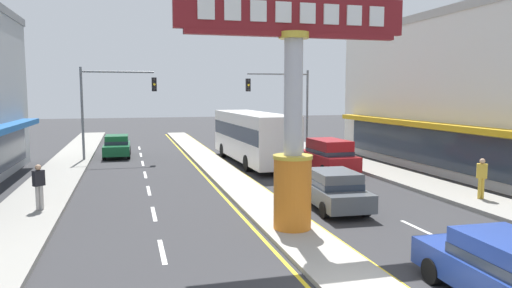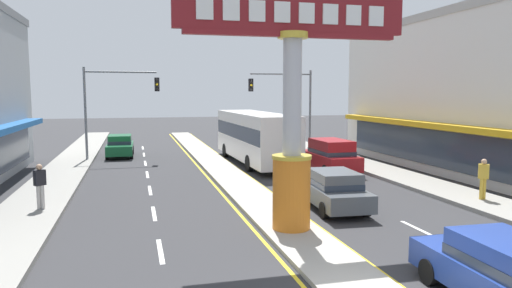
% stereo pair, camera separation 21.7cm
% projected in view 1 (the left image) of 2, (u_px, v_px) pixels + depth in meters
% --- Properties ---
extents(median_strip, '(1.89, 52.00, 0.14)m').
position_uv_depth(median_strip, '(220.00, 170.00, 27.34)').
color(median_strip, '#A39E93').
rests_on(median_strip, ground).
extents(sidewalk_left, '(2.53, 60.00, 0.18)m').
position_uv_depth(sidewalk_left, '(51.00, 184.00, 23.12)').
color(sidewalk_left, gray).
rests_on(sidewalk_left, ground).
extents(sidewalk_right, '(2.53, 60.00, 0.18)m').
position_uv_depth(sidewalk_right, '(374.00, 169.00, 27.72)').
color(sidewalk_right, gray).
rests_on(sidewalk_right, ground).
extents(lane_markings, '(8.63, 52.00, 0.01)m').
position_uv_depth(lane_markings, '(225.00, 175.00, 26.05)').
color(lane_markings, silver).
rests_on(lane_markings, ground).
extents(district_sign, '(7.48, 1.29, 7.59)m').
position_uv_depth(district_sign, '(293.00, 110.00, 15.03)').
color(district_sign, orange).
rests_on(district_sign, median_strip).
extents(storefront_right, '(8.40, 19.54, 9.07)m').
position_uv_depth(storefront_right, '(473.00, 93.00, 28.25)').
color(storefront_right, silver).
rests_on(storefront_right, ground).
extents(traffic_light_left_side, '(4.86, 0.46, 6.20)m').
position_uv_depth(traffic_light_left_side, '(110.00, 97.00, 31.03)').
color(traffic_light_left_side, slate).
rests_on(traffic_light_left_side, ground).
extents(traffic_light_right_side, '(4.86, 0.46, 6.20)m').
position_uv_depth(traffic_light_right_side, '(285.00, 97.00, 34.86)').
color(traffic_light_right_side, slate).
rests_on(traffic_light_right_side, ground).
extents(bus_near_right_lane, '(2.82, 11.26, 3.26)m').
position_uv_depth(bus_near_right_lane, '(252.00, 135.00, 30.33)').
color(bus_near_right_lane, silver).
rests_on(bus_near_right_lane, ground).
extents(suv_far_right_lane, '(2.05, 4.64, 1.90)m').
position_uv_depth(suv_far_right_lane, '(328.00, 155.00, 26.94)').
color(suv_far_right_lane, maroon).
rests_on(suv_far_right_lane, ground).
extents(sedan_near_left_lane, '(1.89, 4.33, 1.53)m').
position_uv_depth(sedan_near_left_lane, '(117.00, 146.00, 33.55)').
color(sedan_near_left_lane, '#14562D').
rests_on(sedan_near_left_lane, ground).
extents(sedan_mid_left_lane, '(1.94, 4.35, 1.53)m').
position_uv_depth(sedan_mid_left_lane, '(506.00, 270.00, 10.06)').
color(sedan_mid_left_lane, navy).
rests_on(sedan_mid_left_lane, ground).
extents(sedan_far_left_oncoming, '(2.02, 4.39, 1.53)m').
position_uv_depth(sedan_far_left_oncoming, '(333.00, 189.00, 18.47)').
color(sedan_far_left_oncoming, '#4C5156').
rests_on(sedan_far_left_oncoming, ground).
extents(pedestrian_near_kerb, '(0.45, 0.42, 1.68)m').
position_uv_depth(pedestrian_near_kerb, '(482.00, 176.00, 19.44)').
color(pedestrian_near_kerb, gold).
rests_on(pedestrian_near_kerb, sidewalk_right).
extents(pedestrian_far_side, '(0.45, 0.42, 1.71)m').
position_uv_depth(pedestrian_far_side, '(39.00, 184.00, 17.61)').
color(pedestrian_far_side, '#B7B2AD').
rests_on(pedestrian_far_side, sidewalk_left).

